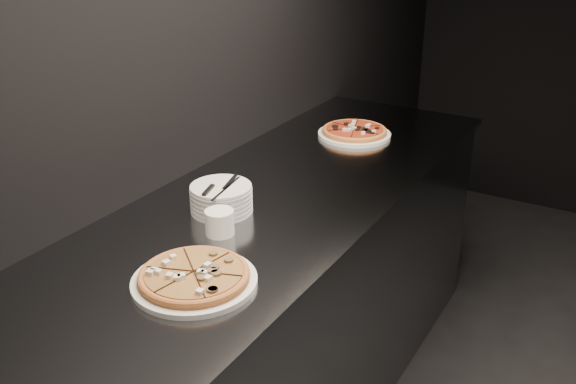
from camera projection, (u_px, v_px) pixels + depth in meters
The scene contains 7 objects.
wall_left at pixel (171, 41), 2.08m from camera, with size 0.02×5.00×2.80m, color black.
counter at pixel (271, 315), 2.29m from camera, with size 0.74×2.44×0.92m.
pizza_mushroom at pixel (194, 277), 1.63m from camera, with size 0.37×0.37×0.04m.
pizza_tomato at pixel (354, 132), 2.67m from camera, with size 0.32×0.32×0.04m.
plate_stack at pixel (221, 198), 2.01m from camera, with size 0.19×0.19×0.09m.
cutlery at pixel (220, 187), 1.97m from camera, with size 0.06×0.21×0.01m.
ramekin at pixel (220, 222), 1.87m from camera, with size 0.09×0.09×0.07m.
Camera 1 is at (-1.10, -1.62, 1.80)m, focal length 40.00 mm.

